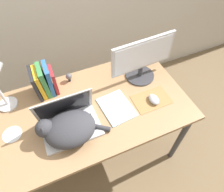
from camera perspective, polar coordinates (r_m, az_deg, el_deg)
The scene contains 11 objects.
ground_plane at distance 1.91m, azimuth 0.74°, elevation -24.56°, with size 12.00×12.00×0.00m, color brown.
desk at distance 1.45m, azimuth -5.05°, elevation -4.68°, with size 1.32×0.75×0.73m.
laptop at distance 1.29m, azimuth -12.07°, elevation -7.18°, with size 0.36×0.25×0.25m.
cat at distance 1.24m, azimuth -12.51°, elevation -9.05°, with size 0.43×0.27×0.16m.
external_monitor at distance 1.47m, azimuth 8.67°, elevation 10.49°, with size 0.49×0.22×0.34m.
mousepad at distance 1.45m, azimuth 11.20°, elevation -0.98°, with size 0.26×0.18×0.00m.
computer_mouse at distance 1.43m, azimuth 11.88°, elevation -0.92°, with size 0.07×0.10×0.03m.
book_row at distance 1.47m, azimuth -18.84°, elevation 4.00°, with size 0.15×0.17×0.24m.
notepad at distance 1.38m, azimuth 1.30°, elevation -3.24°, with size 0.22×0.27×0.01m.
webcam at distance 1.54m, azimuth -12.23°, elevation 5.41°, with size 0.05×0.05×0.07m.
cd_disc at distance 1.42m, azimuth -26.63°, elevation -9.77°, with size 0.12×0.12×0.00m.
Camera 1 is at (-0.20, -0.41, 1.86)m, focal length 32.00 mm.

